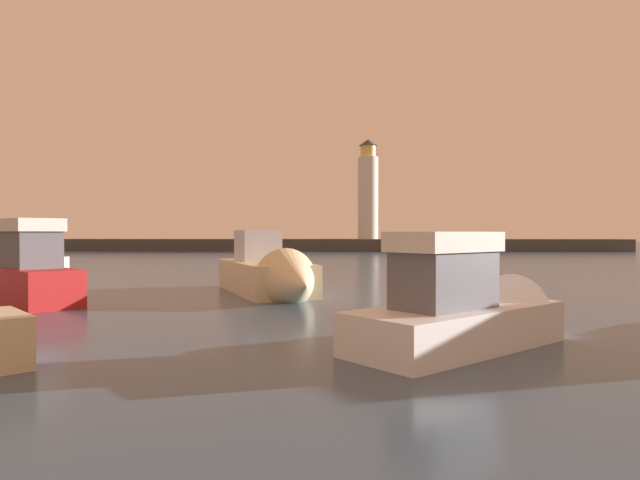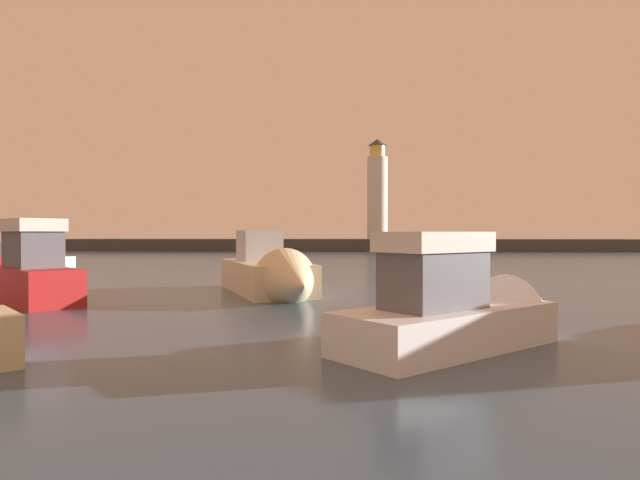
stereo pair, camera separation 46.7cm
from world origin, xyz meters
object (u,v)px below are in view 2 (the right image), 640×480
lighthouse (377,192)px  motorboat_4 (476,311)px  motorboat_1 (274,275)px  motorboat_0 (23,274)px

lighthouse → motorboat_4: size_ratio=2.17×
lighthouse → motorboat_1: size_ratio=1.60×
lighthouse → motorboat_4: 60.72m
lighthouse → motorboat_0: bearing=-105.6°
motorboat_0 → motorboat_4: bearing=-25.3°
lighthouse → motorboat_1: bearing=-97.2°
lighthouse → motorboat_4: (-1.10, -60.30, -7.04)m
lighthouse → motorboat_0: lighthouse is taller
motorboat_0 → motorboat_1: (8.43, 2.00, -0.18)m
motorboat_1 → motorboat_4: size_ratio=1.35×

